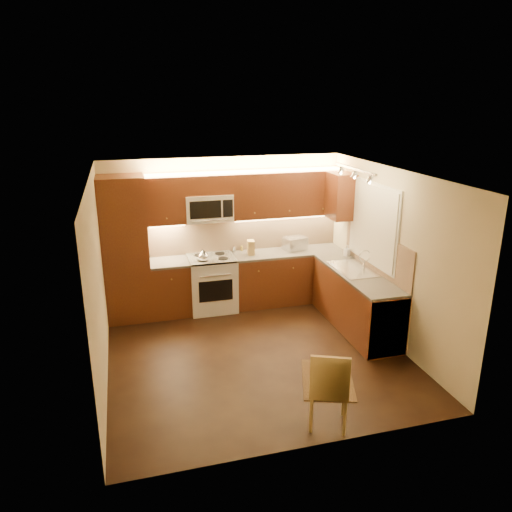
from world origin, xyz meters
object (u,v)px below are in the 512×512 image
object	(u,v)px
sink	(354,265)
dining_chair	(329,387)
microwave	(208,207)
soap_bottle	(347,251)
stove	(212,283)
toaster_oven	(295,243)
kettle	(203,255)
knife_block	(251,247)

from	to	relation	value
sink	dining_chair	distance (m)	2.68
microwave	sink	size ratio (longest dim) A/B	0.88
sink	soap_bottle	world-z (taller)	soap_bottle
stove	microwave	world-z (taller)	microwave
sink	toaster_oven	world-z (taller)	toaster_oven
kettle	soap_bottle	world-z (taller)	kettle
kettle	stove	bearing A→B (deg)	30.88
sink	soap_bottle	size ratio (longest dim) A/B	4.81
sink	knife_block	xyz separation A→B (m)	(-1.32, 1.16, 0.04)
knife_block	toaster_oven	bearing A→B (deg)	10.60
microwave	kettle	size ratio (longest dim) A/B	3.89
sink	dining_chair	xyz separation A→B (m)	(-1.36, -2.25, -0.51)
stove	microwave	xyz separation A→B (m)	(0.00, 0.14, 1.26)
stove	dining_chair	distance (m)	3.43
toaster_oven	knife_block	size ratio (longest dim) A/B	1.54
knife_block	soap_bottle	world-z (taller)	knife_block
toaster_oven	soap_bottle	world-z (taller)	toaster_oven
soap_bottle	microwave	bearing A→B (deg)	145.52
stove	kettle	distance (m)	0.60
knife_block	dining_chair	size ratio (longest dim) A/B	0.26
stove	dining_chair	size ratio (longest dim) A/B	0.99
knife_block	dining_chair	bearing A→B (deg)	-84.38
knife_block	soap_bottle	distance (m)	1.60
stove	sink	bearing A→B (deg)	-29.36
kettle	soap_bottle	distance (m)	2.38
kettle	toaster_oven	size ratio (longest dim) A/B	0.53
dining_chair	microwave	bearing A→B (deg)	123.73
microwave	soap_bottle	size ratio (longest dim) A/B	4.25
microwave	sink	world-z (taller)	microwave
stove	toaster_oven	size ratio (longest dim) A/B	2.50
soap_bottle	knife_block	bearing A→B (deg)	142.63
stove	kettle	xyz separation A→B (m)	(-0.16, -0.17, 0.56)
stove	toaster_oven	world-z (taller)	toaster_oven
kettle	soap_bottle	bearing A→B (deg)	-23.44
sink	stove	bearing A→B (deg)	150.64
sink	toaster_oven	xyz separation A→B (m)	(-0.52, 1.22, 0.04)
microwave	knife_block	size ratio (longest dim) A/B	3.17
microwave	dining_chair	world-z (taller)	microwave
toaster_oven	soap_bottle	xyz separation A→B (m)	(0.72, -0.56, -0.02)
kettle	toaster_oven	world-z (taller)	toaster_oven
microwave	sink	xyz separation A→B (m)	(2.00, -1.26, -0.74)
knife_block	dining_chair	world-z (taller)	knife_block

